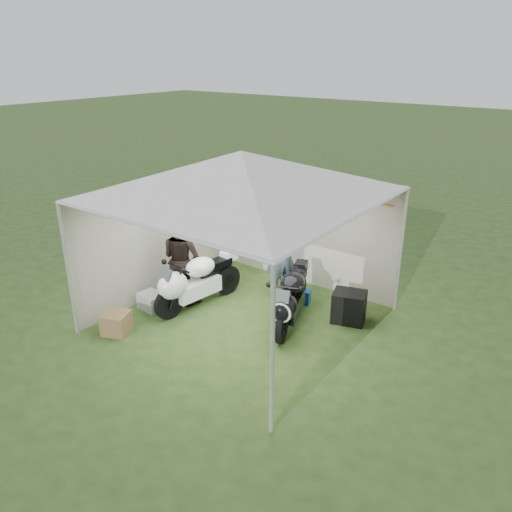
% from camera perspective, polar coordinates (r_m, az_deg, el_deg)
% --- Properties ---
extents(ground, '(80.00, 80.00, 0.00)m').
position_cam_1_polar(ground, '(8.94, -1.51, -7.32)').
color(ground, '#2E491B').
rests_on(ground, ground).
extents(canopy_tent, '(5.66, 5.66, 3.00)m').
position_cam_1_polar(canopy_tent, '(8.01, -1.56, 8.99)').
color(canopy_tent, silver).
rests_on(canopy_tent, ground).
extents(motorcycle_white, '(0.60, 1.97, 0.97)m').
position_cam_1_polar(motorcycle_white, '(9.20, -7.07, -2.81)').
color(motorcycle_white, black).
rests_on(motorcycle_white, ground).
extents(motorcycle_black, '(0.89, 1.84, 0.94)m').
position_cam_1_polar(motorcycle_black, '(8.56, 3.93, -4.83)').
color(motorcycle_black, black).
rests_on(motorcycle_black, ground).
extents(paddock_stand, '(0.43, 0.34, 0.28)m').
position_cam_1_polar(paddock_stand, '(9.49, 5.07, -4.59)').
color(paddock_stand, blue).
rests_on(paddock_stand, ground).
extents(person_dark_jacket, '(0.89, 0.72, 1.71)m').
position_cam_1_polar(person_dark_jacket, '(9.39, -8.40, -0.24)').
color(person_dark_jacket, black).
rests_on(person_dark_jacket, ground).
extents(person_blue_jacket, '(0.68, 0.76, 1.75)m').
position_cam_1_polar(person_blue_jacket, '(9.41, 2.81, 0.17)').
color(person_blue_jacket, slate).
rests_on(person_blue_jacket, ground).
extents(equipment_box, '(0.66, 0.59, 0.56)m').
position_cam_1_polar(equipment_box, '(8.93, 10.57, -5.73)').
color(equipment_box, black).
rests_on(equipment_box, ground).
extents(crate_0, '(0.49, 0.40, 0.30)m').
position_cam_1_polar(crate_0, '(9.44, -11.83, -5.08)').
color(crate_0, '#B1B5BA').
rests_on(crate_0, ground).
extents(crate_1, '(0.54, 0.54, 0.37)m').
position_cam_1_polar(crate_1, '(8.80, -15.65, -7.37)').
color(crate_1, olive).
rests_on(crate_1, ground).
extents(crate_2, '(0.32, 0.27, 0.23)m').
position_cam_1_polar(crate_2, '(8.99, -15.29, -7.16)').
color(crate_2, silver).
rests_on(crate_2, ground).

